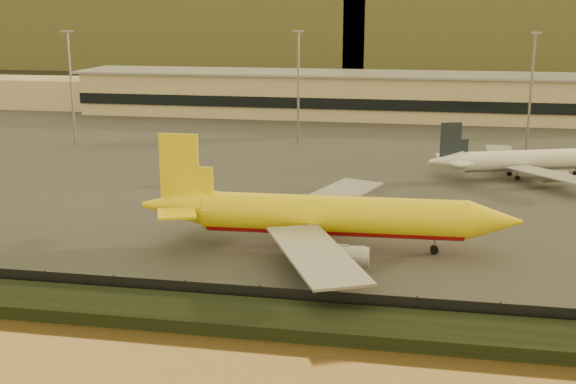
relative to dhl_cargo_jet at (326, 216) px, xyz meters
name	(u,v)px	position (x,y,z in m)	size (l,w,h in m)	color
ground	(267,265)	(-6.28, -6.73, -4.54)	(900.00, 900.00, 0.00)	black
embankment	(231,316)	(-6.28, -23.73, -3.84)	(320.00, 7.00, 1.40)	black
tarmac	(348,135)	(-6.28, 88.27, -4.44)	(320.00, 220.00, 0.20)	#2D2D2D
perimeter_fence	(241,295)	(-6.28, -19.73, -3.24)	(300.00, 0.05, 2.20)	black
terminal_building	(309,94)	(-20.81, 118.82, 1.71)	(202.00, 25.00, 12.60)	tan
apron_light_masts	(411,80)	(8.72, 68.27, 11.16)	(152.20, 12.20, 25.40)	slate
distant_hills	(358,7)	(-27.02, 333.27, 26.85)	(470.00, 160.00, 70.00)	olive
dhl_cargo_jet	(326,216)	(0.00, 0.00, 0.00)	(48.62, 47.65, 14.54)	yellow
white_narrowbody_jet	(525,161)	(30.20, 46.92, -1.19)	(35.53, 33.65, 10.54)	silver
gse_vehicle_yellow	(304,208)	(-5.57, 16.10, -3.57)	(3.44, 1.55, 1.55)	yellow
gse_vehicle_white	(196,179)	(-27.21, 30.90, -3.37)	(4.33, 1.95, 1.95)	silver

